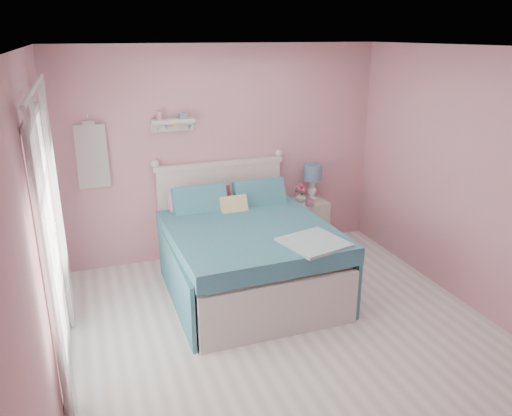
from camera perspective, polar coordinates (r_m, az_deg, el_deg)
floor at (r=4.77m, az=4.47°, el=-15.23°), size 4.50×4.50×0.00m
room_shell at (r=4.09m, az=5.04°, el=3.36°), size 4.50×4.50×4.50m
bed at (r=5.52m, az=-1.19°, el=-5.22°), size 1.70×2.12×1.22m
nightstand at (r=6.65m, az=5.93°, el=-1.76°), size 0.44×0.44×0.64m
table_lamp at (r=6.53m, az=6.49°, el=3.76°), size 0.23×0.23×0.47m
vase at (r=6.48m, az=5.11°, el=1.31°), size 0.17×0.17×0.14m
teacup at (r=6.35m, az=6.14°, el=0.65°), size 0.15×0.15×0.09m
roses at (r=6.44m, az=5.14°, el=2.24°), size 0.14×0.11×0.12m
wall_shelf at (r=5.93m, az=-9.55°, el=9.67°), size 0.50×0.15×0.25m
hanging_dress at (r=5.89m, az=-18.23°, el=5.59°), size 0.34×0.03×0.72m
french_door at (r=4.30m, az=-22.36°, el=-4.48°), size 0.04×1.32×2.16m
curtain_near at (r=3.58m, az=-22.09°, el=-7.44°), size 0.04×0.40×2.32m
curtain_far at (r=4.96m, az=-21.71°, el=0.02°), size 0.04×0.40×2.32m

